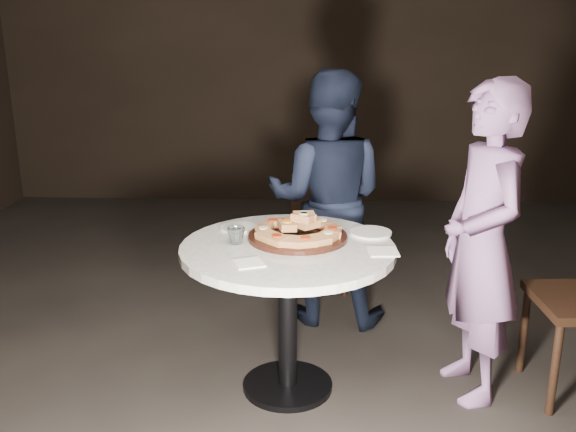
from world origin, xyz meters
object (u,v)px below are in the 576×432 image
(table, at_px, (288,273))
(serving_board, at_px, (298,237))
(focaccia_pile, at_px, (298,228))
(water_glass, at_px, (236,235))
(diner_navy, at_px, (327,199))
(diner_teal, at_px, (482,244))
(chair_far, at_px, (323,223))

(table, height_order, serving_board, serving_board)
(focaccia_pile, bearing_deg, water_glass, -164.85)
(focaccia_pile, height_order, diner_navy, diner_navy)
(focaccia_pile, bearing_deg, table, -115.09)
(water_glass, xyz_separation_m, diner_teal, (1.16, -0.00, -0.03))
(serving_board, relative_size, diner_teal, 0.31)
(serving_board, bearing_deg, diner_navy, 77.74)
(serving_board, xyz_separation_m, diner_teal, (0.87, -0.08, -0.00))
(table, distance_m, focaccia_pile, 0.22)
(table, relative_size, focaccia_pile, 2.72)
(diner_navy, distance_m, diner_teal, 1.08)
(table, relative_size, diner_teal, 0.76)
(chair_far, xyz_separation_m, diner_navy, (0.01, -0.42, 0.28))
(diner_navy, bearing_deg, chair_far, -79.32)
(focaccia_pile, relative_size, diner_teal, 0.28)
(table, distance_m, water_glass, 0.31)
(serving_board, bearing_deg, water_glass, -165.40)
(table, bearing_deg, water_glass, 174.66)
(serving_board, height_order, water_glass, water_glass)
(diner_navy, bearing_deg, water_glass, 69.89)
(focaccia_pile, bearing_deg, chair_far, 82.87)
(table, bearing_deg, focaccia_pile, 64.91)
(chair_far, bearing_deg, serving_board, 91.65)
(table, relative_size, chair_far, 1.41)
(water_glass, relative_size, diner_navy, 0.06)
(chair_far, relative_size, diner_navy, 0.54)
(serving_board, xyz_separation_m, chair_far, (0.15, 1.16, -0.30))
(focaccia_pile, distance_m, diner_navy, 0.75)
(water_glass, height_order, diner_navy, diner_navy)
(chair_far, bearing_deg, diner_teal, 129.05)
(table, xyz_separation_m, focaccia_pile, (0.05, 0.10, 0.19))
(serving_board, relative_size, focaccia_pile, 1.12)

